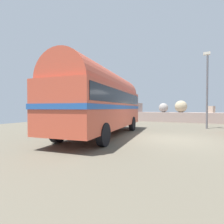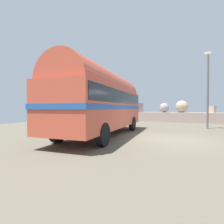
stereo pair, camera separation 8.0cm
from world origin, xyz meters
TOP-DOWN VIEW (x-y plane):
  - ground at (0.00, 0.00)m, footprint 32.00×26.00m
  - breakwater at (-0.20, 11.80)m, footprint 31.36×2.29m
  - vintage_coach at (-3.60, -0.41)m, footprint 3.39×8.80m
  - lamp_post at (1.89, 5.81)m, footprint 0.44×0.87m

SIDE VIEW (x-z plane):
  - ground at x=0.00m, z-range 0.00..0.02m
  - breakwater at x=-0.20m, z-range -0.50..1.97m
  - vintage_coach at x=-3.60m, z-range 0.20..3.90m
  - lamp_post at x=1.89m, z-range 0.40..6.01m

